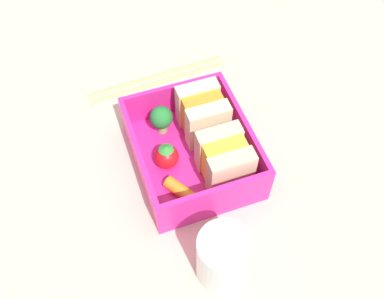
% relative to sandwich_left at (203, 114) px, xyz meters
% --- Properties ---
extents(ground_plane, '(1.20, 1.20, 0.02)m').
position_rel_sandwich_left_xyz_m(ground_plane, '(0.04, -0.03, -0.05)').
color(ground_plane, beige).
extents(bento_tray, '(0.17, 0.14, 0.01)m').
position_rel_sandwich_left_xyz_m(bento_tray, '(0.04, -0.03, -0.04)').
color(bento_tray, '#E3258A').
rests_on(bento_tray, ground_plane).
extents(bento_rim, '(0.17, 0.14, 0.05)m').
position_rel_sandwich_left_xyz_m(bento_rim, '(0.04, -0.03, -0.01)').
color(bento_rim, '#E3258A').
rests_on(bento_rim, bento_tray).
extents(sandwich_left, '(0.06, 0.05, 0.06)m').
position_rel_sandwich_left_xyz_m(sandwich_left, '(0.00, 0.00, 0.00)').
color(sandwich_left, beige).
rests_on(sandwich_left, bento_tray).
extents(sandwich_center_left, '(0.06, 0.05, 0.06)m').
position_rel_sandwich_left_xyz_m(sandwich_center_left, '(0.07, 0.00, 0.00)').
color(sandwich_center_left, beige).
rests_on(sandwich_center_left, bento_tray).
extents(broccoli_floret, '(0.03, 0.03, 0.04)m').
position_rel_sandwich_left_xyz_m(broccoli_floret, '(-0.02, -0.05, -0.01)').
color(broccoli_floret, '#83CA65').
rests_on(broccoli_floret, bento_tray).
extents(strawberry_far_left, '(0.03, 0.03, 0.04)m').
position_rel_sandwich_left_xyz_m(strawberry_far_left, '(0.04, -0.06, -0.01)').
color(strawberry_far_left, red).
rests_on(strawberry_far_left, bento_tray).
extents(carrot_stick_far_left, '(0.04, 0.03, 0.02)m').
position_rel_sandwich_left_xyz_m(carrot_stick_far_left, '(0.08, -0.06, -0.02)').
color(carrot_stick_far_left, orange).
rests_on(carrot_stick_far_left, bento_tray).
extents(chopstick_pair, '(0.03, 0.21, 0.01)m').
position_rel_sandwich_left_xyz_m(chopstick_pair, '(-0.12, -0.03, -0.04)').
color(chopstick_pair, tan).
rests_on(chopstick_pair, ground_plane).
extents(drinking_glass, '(0.06, 0.06, 0.07)m').
position_rel_sandwich_left_xyz_m(drinking_glass, '(0.18, -0.05, -0.01)').
color(drinking_glass, silver).
rests_on(drinking_glass, ground_plane).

